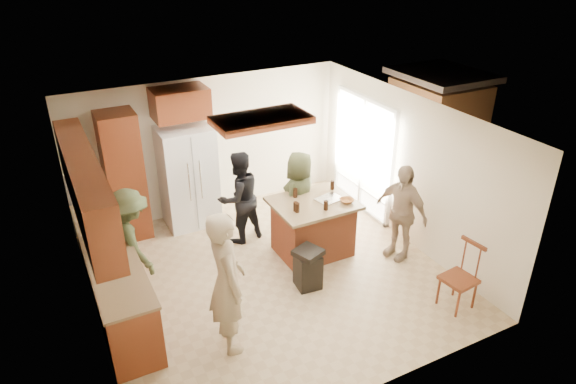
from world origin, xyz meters
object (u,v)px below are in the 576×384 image
person_side_right (401,212)px  refrigerator (188,177)px  person_behind_right (300,197)px  person_front_left (227,282)px  trash_bin (308,268)px  person_behind_left (239,197)px  person_counter (132,242)px  kitchen_island (313,227)px  spindle_chair (460,279)px

person_side_right → refrigerator: size_ratio=0.89×
person_behind_right → person_front_left: bearing=11.1°
trash_bin → person_behind_right: bearing=66.9°
person_front_left → person_behind_left: person_front_left is taller
person_counter → refrigerator: refrigerator is taller
refrigerator → kitchen_island: 2.38m
person_side_right → spindle_chair: size_ratio=1.60×
person_side_right → person_behind_right: bearing=-150.0°
person_behind_left → trash_bin: (0.37, -1.66, -0.48)m
person_side_right → refrigerator: 3.65m
person_behind_left → person_side_right: bearing=130.6°
person_behind_left → kitchen_island: size_ratio=1.25×
person_front_left → kitchen_island: bearing=-49.6°
person_side_right → kitchen_island: bearing=-135.4°
person_front_left → person_behind_left: size_ratio=1.19×
person_front_left → kitchen_island: person_front_left is taller
person_behind_left → person_counter: bearing=5.2°
person_front_left → spindle_chair: size_ratio=1.91×
person_side_right → person_counter: 4.06m
person_behind_right → refrigerator: refrigerator is taller
spindle_chair → person_front_left: bearing=166.0°
kitchen_island → spindle_chair: size_ratio=1.29×
person_front_left → trash_bin: 1.68m
person_counter → trash_bin: (2.23, -1.11, -0.48)m
person_behind_left → trash_bin: person_behind_left is taller
person_behind_right → person_side_right: bearing=102.9°
person_counter → trash_bin: 2.54m
person_behind_left → person_front_left: bearing=52.9°
person_front_left → person_counter: person_front_left is taller
person_side_right → trash_bin: 1.75m
person_behind_right → trash_bin: 1.42m
person_behind_left → spindle_chair: size_ratio=1.60×
refrigerator → trash_bin: 2.82m
person_front_left → person_behind_left: 2.49m
person_behind_left → person_side_right: (2.06, -1.61, -0.00)m
person_behind_left → spindle_chair: (2.01, -3.00, -0.34)m
person_side_right → spindle_chair: bearing=-16.4°
refrigerator → person_behind_left: bearing=-59.2°
person_front_left → person_behind_right: 2.69m
person_front_left → spindle_chair: person_front_left is taller
person_behind_right → trash_bin: (-0.53, -1.24, -0.47)m
person_front_left → person_side_right: 3.20m
person_behind_left → refrigerator: 1.09m
refrigerator → kitchen_island: bearing=-51.8°
person_front_left → person_side_right: bearing=-72.4°
person_behind_left → person_counter: person_counter is taller
person_front_left → person_counter: 1.86m
person_behind_left → refrigerator: refrigerator is taller
refrigerator → person_behind_right: bearing=-43.0°
person_side_right → person_front_left: bearing=-93.0°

